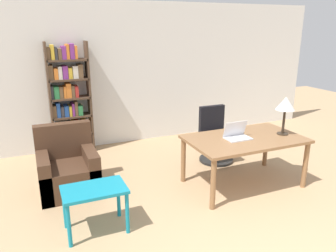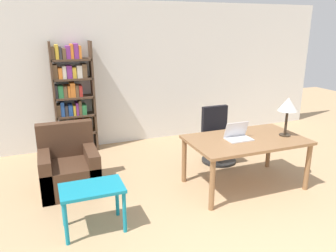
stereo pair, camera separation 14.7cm
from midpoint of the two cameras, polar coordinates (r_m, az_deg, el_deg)
wall_back at (r=6.53m, az=-3.37°, el=9.09°), size 8.00×0.06×2.70m
desk at (r=4.78m, az=14.24°, el=-3.08°), size 1.64×0.98×0.72m
laptop at (r=4.69m, az=12.96°, el=-1.64°), size 0.36×0.24×0.24m
table_lamp at (r=4.95m, az=20.97°, el=3.33°), size 0.28×0.28×0.56m
office_chair at (r=5.69m, az=9.39°, el=-2.14°), size 0.59×0.59×0.94m
side_table_blue at (r=3.81m, az=-11.96°, el=-11.49°), size 0.70×0.45×0.53m
armchair at (r=4.87m, az=-16.02°, el=-7.20°), size 0.79×0.77×0.92m
bookshelf at (r=6.13m, az=-15.63°, el=4.22°), size 0.71×0.28×2.00m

